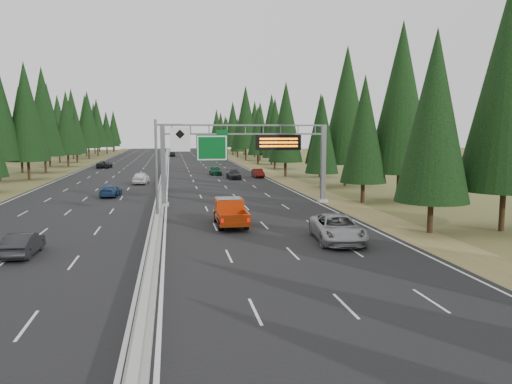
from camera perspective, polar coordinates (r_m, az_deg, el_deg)
road at (r=93.53m, az=-10.34°, el=2.39°), size 32.00×260.00×0.08m
shoulder_right at (r=95.01m, az=0.46°, el=2.56°), size 3.60×260.00×0.06m
shoulder_left at (r=95.41m, az=-21.10°, el=2.12°), size 3.60×260.00×0.06m
median_barrier at (r=93.50m, az=-10.35°, el=2.62°), size 0.70×260.00×0.85m
sign_gantry at (r=48.81m, az=-0.46°, el=4.67°), size 16.75×0.98×7.80m
hov_sign_pole at (r=38.30m, az=-10.44°, el=3.14°), size 2.80×0.50×8.00m
tree_row_right at (r=90.16m, az=3.92°, el=8.06°), size 11.54×236.85×18.76m
tree_row_left at (r=94.77m, az=-24.21°, el=7.65°), size 11.41×242.72×18.93m
silver_minivan at (r=32.77m, az=9.27°, el=-4.12°), size 3.45×6.43×1.72m
red_pickup at (r=38.28m, az=-3.03°, el=-2.10°), size 2.17×6.07×1.98m
car_ahead_green at (r=83.09m, az=-4.67°, el=2.47°), size 1.99×4.38×1.46m
car_ahead_dkred at (r=78.14m, az=0.22°, el=2.17°), size 1.54×4.11×1.34m
car_ahead_dkgrey at (r=75.83m, az=-2.58°, el=2.03°), size 1.98×4.77×1.38m
car_ahead_white at (r=142.25m, az=-5.85°, el=4.24°), size 2.35×4.88×1.34m
car_ahead_far at (r=148.50m, az=-9.55°, el=4.32°), size 1.83×4.38×1.48m
car_onc_near at (r=31.68m, az=-25.07°, el=-5.40°), size 1.54×4.14×1.35m
car_onc_blue at (r=57.05m, az=-16.29°, el=0.13°), size 2.25×4.61×1.29m
car_onc_white at (r=70.31m, az=-13.00°, el=1.59°), size 2.41×4.96×1.63m
car_onc_far at (r=103.43m, az=-16.92°, el=3.04°), size 2.78×5.33×1.43m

